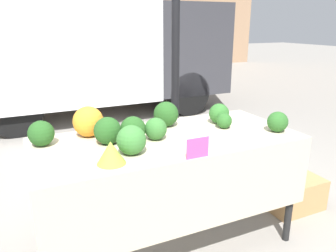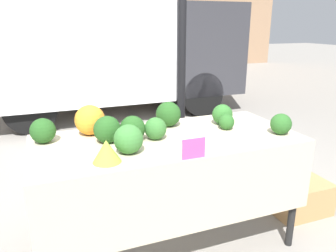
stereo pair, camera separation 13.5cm
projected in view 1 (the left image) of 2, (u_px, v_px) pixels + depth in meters
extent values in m
plane|color=gray|center=(168.00, 242.00, 2.41)|extent=(40.00, 40.00, 0.00)
cylinder|color=black|center=(175.00, 64.00, 2.84)|extent=(0.07, 0.07, 2.42)
cube|color=white|center=(57.00, 32.00, 5.41)|extent=(2.84, 2.27, 2.14)
cube|color=#333338|center=(172.00, 47.00, 6.34)|extent=(1.38, 2.09, 1.54)
cylinder|color=black|center=(188.00, 93.00, 5.69)|extent=(0.76, 0.22, 0.76)
cylinder|color=black|center=(148.00, 78.00, 7.31)|extent=(0.76, 0.22, 0.76)
cylinder|color=black|center=(15.00, 110.00, 4.59)|extent=(0.76, 0.22, 0.76)
cylinder|color=black|center=(13.00, 88.00, 6.21)|extent=(0.76, 0.22, 0.76)
cube|color=beige|center=(168.00, 140.00, 2.17)|extent=(1.75, 0.79, 0.03)
cube|color=beige|center=(196.00, 199.00, 1.91)|extent=(1.75, 0.01, 0.45)
cylinder|color=black|center=(291.00, 192.00, 2.33)|extent=(0.05, 0.05, 0.79)
cylinder|color=black|center=(41.00, 198.00, 2.26)|extent=(0.05, 0.05, 0.79)
cylinder|color=black|center=(235.00, 158.00, 2.91)|extent=(0.05, 0.05, 0.79)
sphere|color=orange|center=(88.00, 121.00, 2.17)|extent=(0.20, 0.20, 0.20)
cone|color=#93B238|center=(111.00, 153.00, 1.75)|extent=(0.16, 0.16, 0.13)
sphere|color=#336B2D|center=(155.00, 129.00, 2.11)|extent=(0.15, 0.15, 0.15)
sphere|color=#285B23|center=(224.00, 121.00, 2.34)|extent=(0.11, 0.11, 0.11)
sphere|color=#23511E|center=(108.00, 131.00, 2.03)|extent=(0.17, 0.17, 0.17)
sphere|color=#285B23|center=(278.00, 122.00, 2.26)|extent=(0.14, 0.14, 0.14)
sphere|color=#23511E|center=(41.00, 133.00, 2.00)|extent=(0.16, 0.16, 0.16)
sphere|color=#23511E|center=(166.00, 114.00, 2.38)|extent=(0.18, 0.18, 0.18)
sphere|color=#23511E|center=(133.00, 129.00, 2.07)|extent=(0.16, 0.16, 0.16)
sphere|color=#2D6628|center=(219.00, 114.00, 2.45)|extent=(0.15, 0.15, 0.15)
sphere|color=#387533|center=(131.00, 140.00, 1.87)|extent=(0.17, 0.17, 0.17)
cube|color=#EF4793|center=(198.00, 148.00, 1.82)|extent=(0.14, 0.01, 0.12)
cube|color=tan|center=(294.00, 194.00, 2.83)|extent=(0.48, 0.31, 0.27)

